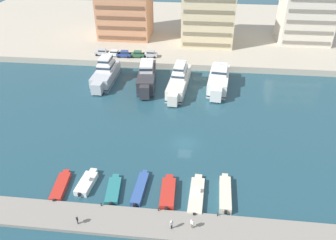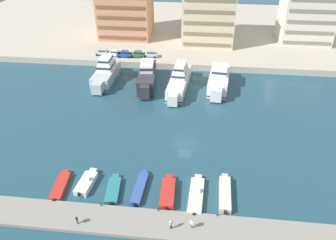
{
  "view_description": "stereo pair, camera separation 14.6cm",
  "coord_description": "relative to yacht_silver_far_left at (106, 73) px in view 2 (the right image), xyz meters",
  "views": [
    {
      "loc": [
        2.21,
        -49.44,
        37.04
      ],
      "look_at": [
        -3.64,
        3.87,
        2.5
      ],
      "focal_mm": 35.0,
      "sensor_mm": 36.0,
      "label": 1
    },
    {
      "loc": [
        2.36,
        -49.42,
        37.04
      ],
      "look_at": [
        -3.64,
        3.87,
        2.5
      ],
      "focal_mm": 35.0,
      "sensor_mm": 36.0,
      "label": 2
    }
  ],
  "objects": [
    {
      "name": "car_white_left",
      "position": [
        -0.89,
        12.53,
        0.54
      ],
      "size": [
        4.18,
        2.08,
        1.8
      ],
      "color": "white",
      "rests_on": "quay_promenade"
    },
    {
      "name": "motorboat_cream_mid_right",
      "position": [
        28.83,
        -37.18,
        -1.63
      ],
      "size": [
        1.89,
        8.06,
        1.06
      ],
      "color": "beige",
      "rests_on": "ground"
    },
    {
      "name": "apartment_block_mid_left",
      "position": [
        55.08,
        31.69,
        9.18
      ],
      "size": [
        15.46,
        12.45,
        21.07
      ],
      "color": "silver",
      "rests_on": "quay_promenade"
    },
    {
      "name": "pier_dock",
      "position": [
        21.85,
        -43.93,
        -1.89
      ],
      "size": [
        120.0,
        4.99,
        0.55
      ],
      "primitive_type": "cube",
      "color": "gray",
      "rests_on": "ground"
    },
    {
      "name": "pedestrian_far_side",
      "position": [
        21.32,
        -44.56,
        -0.63
      ],
      "size": [
        0.44,
        0.55,
        1.66
      ],
      "color": "#282D3D",
      "rests_on": "pier_dock"
    },
    {
      "name": "motorboat_white_left",
      "position": [
        7.03,
        -37.19,
        -1.64
      ],
      "size": [
        2.55,
        6.06,
        1.47
      ],
      "color": "white",
      "rests_on": "ground"
    },
    {
      "name": "car_silver_center",
      "position": [
        9.47,
        13.13,
        0.54
      ],
      "size": [
        4.13,
        1.98,
        1.8
      ],
      "color": "#B7BCC1",
      "rests_on": "quay_promenade"
    },
    {
      "name": "yacht_silver_far_left",
      "position": [
        0.0,
        0.0,
        0.0
      ],
      "size": [
        4.67,
        15.82,
        7.86
      ],
      "color": "silver",
      "rests_on": "ground"
    },
    {
      "name": "bollard_east_mid",
      "position": [
        27.58,
        -41.68,
        -1.29
      ],
      "size": [
        0.2,
        0.2,
        0.61
      ],
      "color": "#2D2D33",
      "rests_on": "pier_dock"
    },
    {
      "name": "pedestrian_mid_deck",
      "position": [
        24.09,
        -44.19,
        -0.62
      ],
      "size": [
        0.57,
        0.43,
        1.67
      ],
      "color": "#7A6B56",
      "rests_on": "pier_dock"
    },
    {
      "name": "car_green_center_left",
      "position": [
        5.84,
        12.54,
        0.54
      ],
      "size": [
        4.11,
        1.93,
        1.8
      ],
      "color": "#2D6642",
      "rests_on": "quay_promenade"
    },
    {
      "name": "bollard_west_mid",
      "position": [
        19.13,
        -41.68,
        -1.29
      ],
      "size": [
        0.2,
        0.2,
        0.61
      ],
      "color": "#2D2D33",
      "rests_on": "pier_dock"
    },
    {
      "name": "motorboat_teal_mid_left",
      "position": [
        11.59,
        -38.1,
        -1.81
      ],
      "size": [
        2.56,
        6.55,
        0.8
      ],
      "color": "teal",
      "rests_on": "ground"
    },
    {
      "name": "yacht_charcoal_left",
      "position": [
        10.71,
        -0.76,
        0.03
      ],
      "size": [
        5.44,
        17.02,
        7.17
      ],
      "color": "#333338",
      "rests_on": "ground"
    },
    {
      "name": "motorboat_red_center",
      "position": [
        20.1,
        -37.94,
        -1.64
      ],
      "size": [
        2.33,
        7.2,
        1.03
      ],
      "color": "red",
      "rests_on": "ground"
    },
    {
      "name": "car_silver_far_left",
      "position": [
        -4.54,
        12.97,
        0.54
      ],
      "size": [
        4.12,
        1.97,
        1.8
      ],
      "color": "#B7BCC1",
      "rests_on": "quay_promenade"
    },
    {
      "name": "pedestrian_near_edge",
      "position": [
        8.39,
        -45.19,
        -0.69
      ],
      "size": [
        0.43,
        0.48,
        1.55
      ],
      "color": "#282D3D",
      "rests_on": "pier_dock"
    },
    {
      "name": "ground_plane",
      "position": [
        21.85,
        -24.42,
        -2.16
      ],
      "size": [
        400.0,
        400.0,
        0.0
      ],
      "primitive_type": "plane",
      "color": "#234C5B"
    },
    {
      "name": "bollard_west",
      "position": [
        10.69,
        -41.68,
        -1.29
      ],
      "size": [
        0.2,
        0.2,
        0.61
      ],
      "color": "#2D2D33",
      "rests_on": "pier_dock"
    },
    {
      "name": "yacht_white_center_left",
      "position": [
        28.45,
        -0.45,
        -0.11
      ],
      "size": [
        5.89,
        16.24,
        6.85
      ],
      "color": "white",
      "rests_on": "ground"
    },
    {
      "name": "motorboat_red_far_left",
      "position": [
        3.11,
        -38.2,
        -1.78
      ],
      "size": [
        2.37,
        7.02,
        0.82
      ],
      "color": "red",
      "rests_on": "ground"
    },
    {
      "name": "motorboat_blue_center_left",
      "position": [
        15.66,
        -37.3,
        -1.77
      ],
      "size": [
        1.84,
        7.76,
        0.84
      ],
      "color": "#33569E",
      "rests_on": "ground"
    },
    {
      "name": "quay_promenade",
      "position": [
        21.85,
        43.83,
        -1.3
      ],
      "size": [
        180.0,
        70.0,
        1.72
      ],
      "primitive_type": "cube",
      "color": "#BCB29E",
      "rests_on": "ground"
    },
    {
      "name": "car_blue_mid_left",
      "position": [
        2.06,
        12.29,
        0.54
      ],
      "size": [
        4.11,
        1.94,
        1.8
      ],
      "color": "#28428E",
      "rests_on": "quay_promenade"
    },
    {
      "name": "motorboat_cream_center_right",
      "position": [
        24.47,
        -37.79,
        -1.76
      ],
      "size": [
        2.44,
        8.57,
        1.33
      ],
      "color": "beige",
      "rests_on": "ground"
    },
    {
      "name": "apartment_block_left",
      "position": [
        25.16,
        28.42,
        9.38
      ],
      "size": [
        15.62,
        16.02,
        21.52
      ],
      "color": "beige",
      "rests_on": "quay_promenade"
    },
    {
      "name": "yacht_ivory_mid_left",
      "position": [
        18.85,
        -1.93,
        -0.07
      ],
      "size": [
        5.19,
        18.9,
        7.66
      ],
      "color": "silver",
      "rests_on": "ground"
    }
  ]
}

